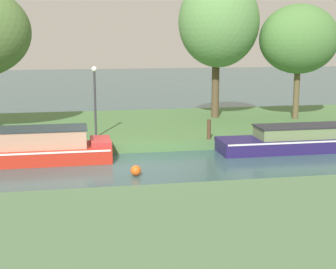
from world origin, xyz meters
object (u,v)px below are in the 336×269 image
at_px(willow_tree_right, 299,39).
at_px(channel_buoy, 136,171).
at_px(red_narrowboat, 35,148).
at_px(willow_tree_centre, 219,22).
at_px(mooring_post_near, 30,139).
at_px(mooring_post_far, 209,129).
at_px(lamp_post, 95,93).
at_px(navy_barge, 296,140).

relative_size(willow_tree_right, channel_buoy, 16.31).
distance_m(red_narrowboat, channel_buoy, 4.52).
bearing_deg(willow_tree_centre, red_narrowboat, -144.38).
bearing_deg(mooring_post_near, channel_buoy, -45.05).
bearing_deg(red_narrowboat, mooring_post_far, 8.99).
bearing_deg(mooring_post_far, willow_tree_right, 36.77).
xyz_separation_m(willow_tree_right, lamp_post, (-10.97, -3.16, -2.32)).
distance_m(mooring_post_far, channel_buoy, 5.39).
bearing_deg(willow_tree_centre, willow_tree_right, -11.80).
height_order(lamp_post, mooring_post_near, lamp_post).
height_order(willow_tree_centre, mooring_post_far, willow_tree_centre).
bearing_deg(willow_tree_right, navy_barge, -114.23).
xyz_separation_m(mooring_post_far, channel_buoy, (-3.70, -3.87, -0.65)).
distance_m(mooring_post_near, mooring_post_far, 7.56).
height_order(willow_tree_right, mooring_post_far, willow_tree_right).
height_order(lamp_post, mooring_post_far, lamp_post).
xyz_separation_m(willow_tree_centre, mooring_post_far, (-1.95, -5.47, -4.73)).
bearing_deg(red_narrowboat, navy_barge, -0.00).
bearing_deg(willow_tree_centre, lamp_post, -149.23).
distance_m(willow_tree_centre, lamp_post, 8.52).
height_order(navy_barge, red_narrowboat, red_narrowboat).
bearing_deg(red_narrowboat, mooring_post_near, 103.50).
bearing_deg(channel_buoy, red_narrowboat, 142.84).
bearing_deg(navy_barge, willow_tree_right, 65.77).
xyz_separation_m(lamp_post, mooring_post_far, (4.83, -1.43, -1.52)).
distance_m(willow_tree_centre, mooring_post_far, 7.49).
xyz_separation_m(willow_tree_right, mooring_post_far, (-6.15, -4.59, -3.84)).
bearing_deg(red_narrowboat, willow_tree_right, 23.16).
xyz_separation_m(red_narrowboat, mooring_post_far, (7.29, 1.15, 0.27)).
relative_size(navy_barge, red_narrowboat, 1.04).
xyz_separation_m(lamp_post, mooring_post_near, (-2.74, -1.43, -1.68)).
bearing_deg(mooring_post_far, mooring_post_near, 180.00).
relative_size(navy_barge, channel_buoy, 16.67).
relative_size(navy_barge, lamp_post, 2.00).
height_order(willow_tree_centre, channel_buoy, willow_tree_centre).
height_order(mooring_post_near, channel_buoy, mooring_post_near).
height_order(mooring_post_near, mooring_post_far, mooring_post_far).
height_order(willow_tree_right, mooring_post_near, willow_tree_right).
xyz_separation_m(willow_tree_centre, lamp_post, (-6.78, -4.04, -3.21)).
bearing_deg(willow_tree_centre, mooring_post_far, -109.67).
bearing_deg(lamp_post, channel_buoy, -77.97).
distance_m(willow_tree_right, lamp_post, 11.65).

